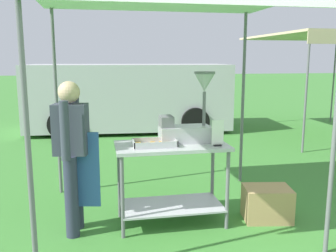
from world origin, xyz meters
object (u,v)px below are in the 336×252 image
object	(u,v)px
menu_sign	(218,135)
neighbour_tent	(328,38)
donut_fryer	(188,120)
donut_cart	(171,168)
stall_canopy	(170,1)
donut_tray	(154,144)
supply_crate	(267,203)
van_silver	(129,96)
vendor	(72,150)

from	to	relation	value
menu_sign	neighbour_tent	xyz separation A→B (m)	(4.11, 4.35, 1.28)
donut_fryer	donut_cart	bearing A→B (deg)	-156.82
stall_canopy	donut_fryer	bearing A→B (deg)	-2.60
donut_tray	stall_canopy	bearing A→B (deg)	37.99
supply_crate	neighbour_tent	distance (m)	5.93
donut_cart	donut_fryer	bearing A→B (deg)	23.18
stall_canopy	supply_crate	distance (m)	2.50
menu_sign	neighbour_tent	bearing A→B (deg)	46.61
neighbour_tent	van_silver	bearing A→B (deg)	161.72
stall_canopy	neighbour_tent	bearing A→B (deg)	41.72
donut_fryer	supply_crate	size ratio (longest dim) A/B	1.34
neighbour_tent	donut_fryer	bearing A→B (deg)	-136.89
menu_sign	neighbour_tent	world-z (taller)	neighbour_tent
supply_crate	menu_sign	bearing A→B (deg)	-176.01
stall_canopy	vendor	xyz separation A→B (m)	(-1.05, -0.13, -1.52)
menu_sign	vendor	distance (m)	1.53
donut_fryer	vendor	size ratio (longest dim) A/B	0.48
donut_fryer	supply_crate	bearing A→B (deg)	-13.40
menu_sign	vendor	xyz separation A→B (m)	(-1.52, 0.14, -0.13)
menu_sign	neighbour_tent	size ratio (longest dim) A/B	0.08
donut_cart	donut_tray	world-z (taller)	donut_tray
menu_sign	supply_crate	size ratio (longest dim) A/B	0.48
donut_fryer	neighbour_tent	xyz separation A→B (m)	(4.37, 4.09, 1.16)
donut_tray	donut_fryer	xyz separation A→B (m)	(0.41, 0.15, 0.23)
stall_canopy	donut_tray	distance (m)	1.51
supply_crate	stall_canopy	bearing A→B (deg)	168.60
neighbour_tent	donut_tray	bearing A→B (deg)	-138.43
donut_tray	neighbour_tent	bearing A→B (deg)	41.57
stall_canopy	van_silver	distance (m)	5.80
donut_tray	donut_cart	bearing A→B (deg)	16.22
supply_crate	neighbour_tent	bearing A→B (deg)	51.02
vendor	neighbour_tent	bearing A→B (deg)	36.80
van_silver	donut_fryer	bearing A→B (deg)	-88.04
donut_fryer	vendor	world-z (taller)	donut_fryer
van_silver	neighbour_tent	bearing A→B (deg)	-18.28
stall_canopy	neighbour_tent	size ratio (longest dim) A/B	0.84
vendor	neighbour_tent	size ratio (longest dim) A/B	0.48
donut_fryer	neighbour_tent	distance (m)	6.10
vendor	supply_crate	distance (m)	2.26
donut_cart	donut_tray	size ratio (longest dim) A/B	2.64
donut_tray	menu_sign	world-z (taller)	menu_sign
stall_canopy	donut_tray	world-z (taller)	stall_canopy
donut_cart	menu_sign	distance (m)	0.63
menu_sign	supply_crate	bearing A→B (deg)	3.99
donut_cart	supply_crate	bearing A→B (deg)	-6.39
stall_canopy	donut_cart	world-z (taller)	stall_canopy
donut_fryer	vendor	xyz separation A→B (m)	(-1.26, -0.12, -0.26)
stall_canopy	vendor	world-z (taller)	stall_canopy
donut_tray	van_silver	xyz separation A→B (m)	(0.22, 5.75, -0.05)
menu_sign	van_silver	bearing A→B (deg)	94.43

